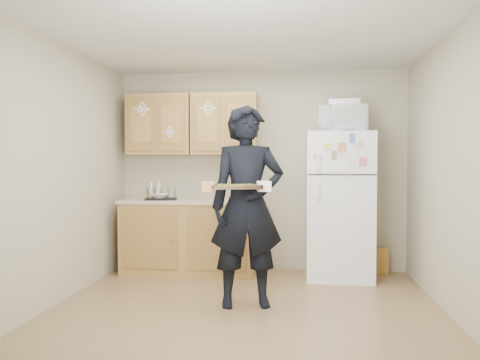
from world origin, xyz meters
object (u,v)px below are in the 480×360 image
at_px(person, 247,206).
at_px(dish_rack, 161,194).
at_px(microwave, 343,119).
at_px(baking_tray, 236,187).
at_px(refrigerator, 339,205).

xyz_separation_m(person, dish_rack, (-1.18, 1.18, 0.03)).
relative_size(microwave, dish_rack, 1.48).
relative_size(person, baking_tray, 4.36).
relative_size(baking_tray, dish_rack, 1.17).
height_order(refrigerator, dish_rack, refrigerator).
bearing_deg(refrigerator, dish_rack, -179.07).
height_order(person, dish_rack, person).
relative_size(refrigerator, dish_rack, 4.63).
xyz_separation_m(microwave, dish_rack, (-2.16, 0.02, -0.88)).
xyz_separation_m(person, microwave, (0.99, 1.16, 0.91)).
distance_m(refrigerator, baking_tray, 1.84).
height_order(refrigerator, microwave, microwave).
xyz_separation_m(refrigerator, dish_rack, (-2.13, -0.03, 0.12)).
height_order(person, microwave, microwave).
height_order(refrigerator, baking_tray, refrigerator).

